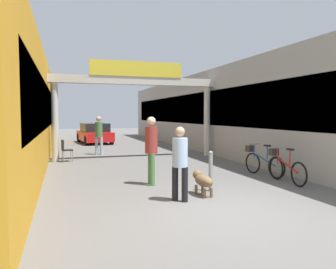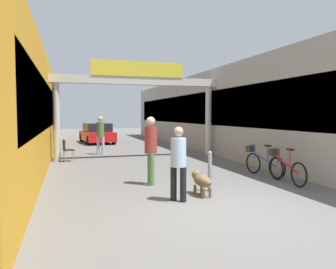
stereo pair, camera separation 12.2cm
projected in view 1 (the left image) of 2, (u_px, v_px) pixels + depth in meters
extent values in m
plane|color=#605E5B|center=(226.00, 211.00, 6.46)|extent=(80.00, 80.00, 0.00)
cube|color=gold|center=(16.00, 112.00, 15.24)|extent=(3.00, 26.00, 4.04)
cube|color=black|center=(50.00, 108.00, 15.68)|extent=(0.04, 23.40, 1.62)
cube|color=#9E9993|center=(215.00, 113.00, 18.35)|extent=(3.00, 26.00, 4.04)
cube|color=black|center=(190.00, 109.00, 17.88)|extent=(0.04, 23.40, 1.62)
cylinder|color=beige|center=(55.00, 122.00, 13.18)|extent=(0.28, 0.28, 3.19)
cylinder|color=beige|center=(207.00, 121.00, 15.22)|extent=(0.28, 0.28, 3.19)
cube|color=beige|center=(136.00, 81.00, 14.09)|extent=(7.40, 0.44, 0.33)
cube|color=yellow|center=(137.00, 69.00, 13.88)|extent=(3.96, 0.10, 0.64)
cylinder|color=black|center=(175.00, 183.00, 7.25)|extent=(0.20, 0.20, 0.76)
cylinder|color=black|center=(185.00, 184.00, 7.13)|extent=(0.20, 0.20, 0.76)
cylinder|color=#A5BFE0|center=(180.00, 152.00, 7.15)|extent=(0.48, 0.48, 0.63)
sphere|color=tan|center=(180.00, 132.00, 7.12)|extent=(0.31, 0.31, 0.22)
cylinder|color=#4C7F47|center=(152.00, 170.00, 8.77)|extent=(0.15, 0.15, 0.86)
cylinder|color=#4C7F47|center=(150.00, 168.00, 9.00)|extent=(0.15, 0.15, 0.86)
cylinder|color=#99332D|center=(151.00, 140.00, 8.83)|extent=(0.36, 0.36, 0.71)
sphere|color=beige|center=(151.00, 121.00, 8.80)|extent=(0.26, 0.26, 0.24)
cylinder|color=#A5BFE0|center=(101.00, 146.00, 15.55)|extent=(0.19, 0.19, 0.85)
cylinder|color=#A5BFE0|center=(97.00, 146.00, 15.59)|extent=(0.19, 0.19, 0.85)
cylinder|color=#4C7F47|center=(99.00, 129.00, 15.53)|extent=(0.46, 0.46, 0.70)
sphere|color=tan|center=(99.00, 119.00, 15.50)|extent=(0.33, 0.33, 0.24)
ellipsoid|color=brown|center=(204.00, 181.00, 7.66)|extent=(0.36, 0.71, 0.27)
sphere|color=brown|center=(197.00, 175.00, 7.94)|extent=(0.25, 0.25, 0.23)
sphere|color=white|center=(199.00, 180.00, 7.85)|extent=(0.18, 0.18, 0.17)
cylinder|color=brown|center=(196.00, 190.00, 7.83)|extent=(0.08, 0.08, 0.22)
cylinder|color=brown|center=(203.00, 189.00, 7.90)|extent=(0.08, 0.08, 0.22)
cylinder|color=brown|center=(205.00, 193.00, 7.46)|extent=(0.08, 0.08, 0.22)
cylinder|color=brown|center=(211.00, 193.00, 7.53)|extent=(0.08, 0.08, 0.22)
torus|color=black|center=(276.00, 168.00, 9.58)|extent=(0.08, 0.67, 0.67)
torus|color=black|center=(299.00, 174.00, 8.60)|extent=(0.08, 0.67, 0.67)
cube|color=red|center=(287.00, 165.00, 9.08)|extent=(0.07, 0.94, 0.34)
cylinder|color=red|center=(290.00, 157.00, 8.95)|extent=(0.03, 0.03, 0.42)
cube|color=black|center=(290.00, 149.00, 8.94)|extent=(0.11, 0.22, 0.05)
cylinder|color=red|center=(278.00, 156.00, 9.50)|extent=(0.03, 0.03, 0.46)
cylinder|color=gray|center=(278.00, 147.00, 9.49)|extent=(0.46, 0.05, 0.03)
cube|color=#332D28|center=(274.00, 152.00, 9.69)|extent=(0.25, 0.21, 0.20)
torus|color=black|center=(253.00, 163.00, 10.61)|extent=(0.17, 0.67, 0.67)
torus|color=black|center=(277.00, 167.00, 9.71)|extent=(0.17, 0.67, 0.67)
cube|color=#234C9E|center=(264.00, 159.00, 10.15)|extent=(0.20, 0.93, 0.34)
cylinder|color=#234C9E|center=(267.00, 153.00, 10.03)|extent=(0.04, 0.04, 0.42)
cube|color=black|center=(267.00, 146.00, 10.02)|extent=(0.14, 0.23, 0.05)
cylinder|color=#234C9E|center=(254.00, 152.00, 10.54)|extent=(0.04, 0.04, 0.46)
cylinder|color=gray|center=(254.00, 144.00, 10.52)|extent=(0.46, 0.11, 0.03)
cube|color=#332D28|center=(250.00, 149.00, 10.71)|extent=(0.27, 0.24, 0.20)
cylinder|color=gray|center=(211.00, 173.00, 8.14)|extent=(0.10, 0.10, 0.93)
sphere|color=gray|center=(211.00, 153.00, 8.11)|extent=(0.10, 0.10, 0.10)
cylinder|color=gray|center=(71.00, 155.00, 13.49)|extent=(0.03, 0.03, 0.45)
cylinder|color=gray|center=(73.00, 156.00, 13.19)|extent=(0.03, 0.03, 0.45)
cylinder|color=gray|center=(62.00, 156.00, 13.33)|extent=(0.03, 0.03, 0.45)
cylinder|color=gray|center=(64.00, 157.00, 13.03)|extent=(0.03, 0.03, 0.45)
cube|color=black|center=(67.00, 150.00, 13.25)|extent=(0.46, 0.46, 0.04)
cube|color=black|center=(63.00, 145.00, 13.15)|extent=(0.11, 0.40, 0.40)
cube|color=red|center=(94.00, 136.00, 21.93)|extent=(2.18, 4.17, 0.60)
cube|color=#1E2328|center=(95.00, 127.00, 21.76)|extent=(1.81, 2.36, 0.55)
cylinder|color=black|center=(79.00, 137.00, 22.94)|extent=(0.27, 0.62, 0.60)
cylinder|color=black|center=(101.00, 137.00, 23.59)|extent=(0.27, 0.62, 0.60)
cylinder|color=black|center=(86.00, 140.00, 20.30)|extent=(0.27, 0.62, 0.60)
cylinder|color=black|center=(112.00, 140.00, 20.95)|extent=(0.27, 0.62, 0.60)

